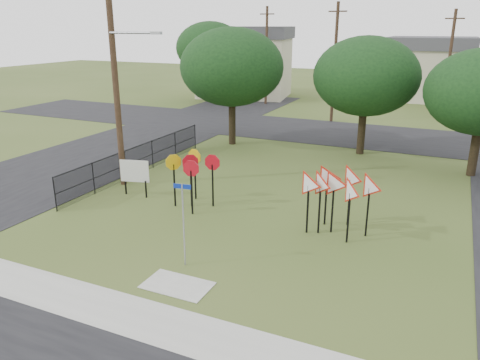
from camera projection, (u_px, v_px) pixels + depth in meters
name	position (u px, v px, depth m)	size (l,w,h in m)	color
ground	(215.00, 252.00, 15.87)	(140.00, 140.00, 0.00)	#384C1C
sidewalk	(141.00, 318.00, 12.24)	(30.00, 1.60, 0.02)	#9F9F96
planting_strip	(111.00, 345.00, 11.20)	(30.00, 0.80, 0.02)	#384C1C
street_left	(118.00, 148.00, 29.23)	(8.00, 50.00, 0.02)	black
street_far	(345.00, 134.00, 33.14)	(60.00, 8.00, 0.02)	black
curb_pad	(177.00, 285.00, 13.79)	(2.00, 1.20, 0.02)	#9F9F96
street_name_sign	(183.00, 219.00, 14.50)	(0.56, 0.10, 2.74)	#9EA0A7
stop_sign_cluster	(193.00, 168.00, 19.34)	(2.07, 1.74, 2.28)	black
yield_sign_cluster	(337.00, 187.00, 16.82)	(3.01, 2.19, 2.42)	black
info_board	(135.00, 172.00, 20.73)	(1.30, 0.36, 1.66)	black
utility_pole_main	(116.00, 74.00, 20.96)	(3.55, 0.33, 10.00)	#3F2B1D
far_pole_a	(335.00, 62.00, 35.94)	(1.40, 0.24, 9.00)	#3F2B1D
far_pole_b	(449.00, 65.00, 36.31)	(1.40, 0.24, 8.50)	#3F2B1D
far_pole_c	(266.00, 55.00, 44.27)	(1.40, 0.24, 9.00)	#3F2B1D
fence_run	(139.00, 159.00, 24.02)	(0.05, 11.55, 1.50)	black
house_left	(245.00, 62.00, 49.60)	(10.58, 8.88, 7.20)	beige
house_mid	(429.00, 68.00, 47.84)	(8.40, 8.40, 6.20)	beige
tree_near_left	(232.00, 67.00, 28.80)	(6.40, 6.40, 7.27)	black
tree_near_mid	(366.00, 76.00, 26.61)	(6.00, 6.00, 6.80)	black
tree_far_left	(210.00, 48.00, 46.46)	(6.80, 6.80, 7.73)	black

